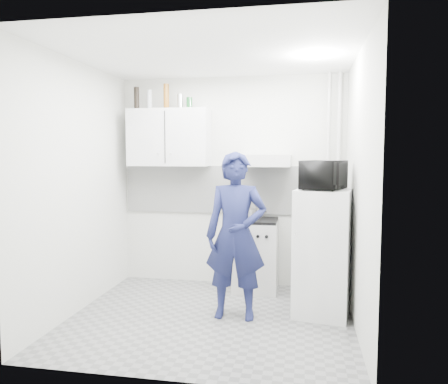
# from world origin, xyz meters

# --- Properties ---
(floor) EXTENTS (2.80, 2.80, 0.00)m
(floor) POSITION_xyz_m (0.00, 0.00, 0.00)
(floor) COLOR #515151
(floor) RESTS_ON ground
(ceiling) EXTENTS (2.80, 2.80, 0.00)m
(ceiling) POSITION_xyz_m (0.00, 0.00, 2.60)
(ceiling) COLOR white
(ceiling) RESTS_ON wall_back
(wall_back) EXTENTS (2.80, 0.00, 2.80)m
(wall_back) POSITION_xyz_m (0.00, 1.25, 1.30)
(wall_back) COLOR beige
(wall_back) RESTS_ON floor
(wall_left) EXTENTS (0.00, 2.60, 2.60)m
(wall_left) POSITION_xyz_m (-1.40, 0.00, 1.30)
(wall_left) COLOR beige
(wall_left) RESTS_ON floor
(wall_right) EXTENTS (0.00, 2.60, 2.60)m
(wall_right) POSITION_xyz_m (1.40, 0.00, 1.30)
(wall_right) COLOR beige
(wall_right) RESTS_ON floor
(person) EXTENTS (0.62, 0.42, 1.67)m
(person) POSITION_xyz_m (0.24, 0.08, 0.84)
(person) COLOR #171B44
(person) RESTS_ON floor
(stove) EXTENTS (0.52, 0.52, 0.84)m
(stove) POSITION_xyz_m (0.35, 1.00, 0.42)
(stove) COLOR #B9B7B3
(stove) RESTS_ON floor
(fridge) EXTENTS (0.61, 0.61, 1.29)m
(fridge) POSITION_xyz_m (1.10, 0.31, 0.64)
(fridge) COLOR white
(fridge) RESTS_ON floor
(stove_top) EXTENTS (0.50, 0.50, 0.03)m
(stove_top) POSITION_xyz_m (0.35, 1.00, 0.85)
(stove_top) COLOR black
(stove_top) RESTS_ON stove
(saucepan) EXTENTS (0.20, 0.20, 0.11)m
(saucepan) POSITION_xyz_m (0.25, 1.02, 0.92)
(saucepan) COLOR silver
(saucepan) RESTS_ON stove_top
(microwave) EXTENTS (0.61, 0.50, 0.29)m
(microwave) POSITION_xyz_m (1.10, 0.31, 1.44)
(microwave) COLOR black
(microwave) RESTS_ON fridge
(bottle_a) EXTENTS (0.07, 0.07, 0.28)m
(bottle_a) POSITION_xyz_m (-1.17, 1.07, 2.34)
(bottle_a) COLOR black
(bottle_a) RESTS_ON upper_cabinet
(bottle_b) EXTENTS (0.06, 0.06, 0.24)m
(bottle_b) POSITION_xyz_m (-1.00, 1.07, 2.32)
(bottle_b) COLOR #B2B7BC
(bottle_b) RESTS_ON upper_cabinet
(bottle_d) EXTENTS (0.07, 0.07, 0.31)m
(bottle_d) POSITION_xyz_m (-0.78, 1.07, 2.35)
(bottle_d) COLOR brown
(bottle_d) RESTS_ON upper_cabinet
(canister_a) EXTENTS (0.07, 0.07, 0.18)m
(canister_a) POSITION_xyz_m (-0.61, 1.07, 2.29)
(canister_a) COLOR silver
(canister_a) RESTS_ON upper_cabinet
(canister_b) EXTENTS (0.07, 0.07, 0.14)m
(canister_b) POSITION_xyz_m (-0.49, 1.07, 2.27)
(canister_b) COLOR #144C1E
(canister_b) RESTS_ON upper_cabinet
(upper_cabinet) EXTENTS (1.00, 0.35, 0.70)m
(upper_cabinet) POSITION_xyz_m (-0.75, 1.07, 1.85)
(upper_cabinet) COLOR white
(upper_cabinet) RESTS_ON wall_back
(range_hood) EXTENTS (0.60, 0.50, 0.14)m
(range_hood) POSITION_xyz_m (0.45, 1.00, 1.57)
(range_hood) COLOR #B9B7B3
(range_hood) RESTS_ON wall_back
(backsplash) EXTENTS (2.74, 0.03, 0.60)m
(backsplash) POSITION_xyz_m (0.00, 1.24, 1.20)
(backsplash) COLOR white
(backsplash) RESTS_ON wall_back
(pipe_a) EXTENTS (0.05, 0.05, 2.60)m
(pipe_a) POSITION_xyz_m (1.30, 1.17, 1.30)
(pipe_a) COLOR #B9B7B3
(pipe_a) RESTS_ON floor
(pipe_b) EXTENTS (0.04, 0.04, 2.60)m
(pipe_b) POSITION_xyz_m (1.18, 1.17, 1.30)
(pipe_b) COLOR #B9B7B3
(pipe_b) RESTS_ON floor
(ceiling_spot_fixture) EXTENTS (0.10, 0.10, 0.02)m
(ceiling_spot_fixture) POSITION_xyz_m (1.00, 0.20, 2.57)
(ceiling_spot_fixture) COLOR white
(ceiling_spot_fixture) RESTS_ON ceiling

